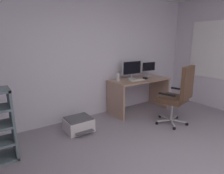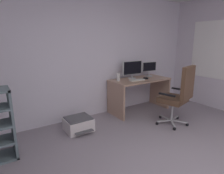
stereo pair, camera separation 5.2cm
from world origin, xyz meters
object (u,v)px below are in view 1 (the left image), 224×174
at_px(monitor_secondary, 148,68).
at_px(office_chair, 179,94).
at_px(desktop_speaker, 118,77).
at_px(desk, 139,88).
at_px(printer, 79,124).
at_px(computer_mouse, 145,78).
at_px(monitor_main, 132,68).
at_px(keyboard, 137,80).

height_order(monitor_secondary, office_chair, office_chair).
relative_size(monitor_secondary, desktop_speaker, 2.36).
xyz_separation_m(desk, printer, (-1.60, -0.17, -0.42)).
relative_size(computer_mouse, printer, 0.20).
relative_size(office_chair, printer, 2.34).
distance_m(computer_mouse, office_chair, 0.95).
bearing_deg(monitor_main, computer_mouse, -42.54).
bearing_deg(printer, keyboard, 3.13).
height_order(monitor_main, computer_mouse, monitor_main).
height_order(keyboard, office_chair, office_chair).
xyz_separation_m(keyboard, desktop_speaker, (-0.37, 0.17, 0.07)).
bearing_deg(monitor_secondary, office_chair, -105.74).
height_order(computer_mouse, office_chair, office_chair).
height_order(desk, printer, desk).
relative_size(keyboard, desktop_speaker, 2.00).
relative_size(monitor_main, keyboard, 1.54).
bearing_deg(printer, desk, 6.07).
xyz_separation_m(monitor_main, monitor_secondary, (0.52, 0.00, -0.02)).
xyz_separation_m(monitor_secondary, printer, (-2.00, -0.30, -0.84)).
bearing_deg(desktop_speaker, monitor_main, 6.50).
bearing_deg(keyboard, office_chair, -71.07).
xyz_separation_m(desk, computer_mouse, (0.11, -0.08, 0.22)).
distance_m(keyboard, desktop_speaker, 0.42).
distance_m(desk, computer_mouse, 0.26).
bearing_deg(computer_mouse, printer, -170.87).
bearing_deg(monitor_main, keyboard, -100.90).
height_order(computer_mouse, printer, computer_mouse).
distance_m(desk, monitor_secondary, 0.59).
bearing_deg(desktop_speaker, office_chair, -60.71).
bearing_deg(office_chair, desktop_speaker, 119.29).
xyz_separation_m(monitor_secondary, keyboard, (-0.56, -0.22, -0.20)).
xyz_separation_m(computer_mouse, desktop_speaker, (-0.64, 0.16, 0.07)).
distance_m(office_chair, printer, 1.94).
height_order(desk, desktop_speaker, desktop_speaker).
bearing_deg(monitor_main, monitor_secondary, 0.02).
bearing_deg(monitor_main, office_chair, -80.23).
bearing_deg(desktop_speaker, computer_mouse, -14.00).
xyz_separation_m(monitor_secondary, desktop_speaker, (-0.94, -0.05, -0.12)).
height_order(computer_mouse, desktop_speaker, desktop_speaker).
xyz_separation_m(monitor_main, printer, (-1.48, -0.30, -0.86)).
xyz_separation_m(desk, keyboard, (-0.16, -0.09, 0.22)).
bearing_deg(desk, monitor_secondary, 18.16).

